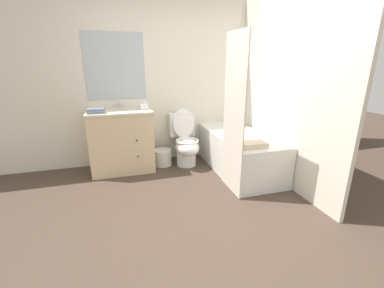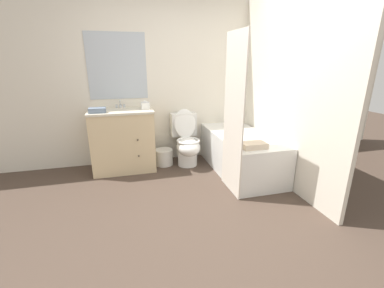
{
  "view_description": "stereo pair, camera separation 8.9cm",
  "coord_description": "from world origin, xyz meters",
  "px_view_note": "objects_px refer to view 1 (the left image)",
  "views": [
    {
      "loc": [
        -0.81,
        -2.2,
        1.55
      ],
      "look_at": [
        0.07,
        0.81,
        0.54
      ],
      "focal_mm": 24.0,
      "sensor_mm": 36.0,
      "label": 1
    },
    {
      "loc": [
        -0.73,
        -2.23,
        1.55
      ],
      "look_at": [
        0.07,
        0.81,
        0.54
      ],
      "focal_mm": 24.0,
      "sensor_mm": 36.0,
      "label": 2
    }
  ],
  "objects_px": {
    "sink_faucet": "(119,105)",
    "bathtub": "(239,152)",
    "vanity_cabinet": "(122,140)",
    "hand_towel_folded": "(96,111)",
    "wastebasket": "(163,157)",
    "tissue_box": "(144,106)",
    "bath_towel_folded": "(254,145)",
    "toilet": "(185,142)"
  },
  "relations": [
    {
      "from": "hand_towel_folded",
      "to": "toilet",
      "type": "bearing_deg",
      "value": 3.89
    },
    {
      "from": "sink_faucet",
      "to": "hand_towel_folded",
      "type": "height_order",
      "value": "sink_faucet"
    },
    {
      "from": "sink_faucet",
      "to": "tissue_box",
      "type": "relative_size",
      "value": 0.99
    },
    {
      "from": "toilet",
      "to": "hand_towel_folded",
      "type": "height_order",
      "value": "hand_towel_folded"
    },
    {
      "from": "sink_faucet",
      "to": "wastebasket",
      "type": "bearing_deg",
      "value": -17.82
    },
    {
      "from": "tissue_box",
      "to": "hand_towel_folded",
      "type": "xyz_separation_m",
      "value": [
        -0.65,
        -0.13,
        -0.02
      ]
    },
    {
      "from": "bathtub",
      "to": "bath_towel_folded",
      "type": "distance_m",
      "value": 0.68
    },
    {
      "from": "sink_faucet",
      "to": "vanity_cabinet",
      "type": "bearing_deg",
      "value": -90.0
    },
    {
      "from": "wastebasket",
      "to": "bath_towel_folded",
      "type": "relative_size",
      "value": 0.92
    },
    {
      "from": "tissue_box",
      "to": "hand_towel_folded",
      "type": "height_order",
      "value": "tissue_box"
    },
    {
      "from": "tissue_box",
      "to": "sink_faucet",
      "type": "bearing_deg",
      "value": 150.06
    },
    {
      "from": "vanity_cabinet",
      "to": "sink_faucet",
      "type": "xyz_separation_m",
      "value": [
        -0.0,
        0.2,
        0.47
      ]
    },
    {
      "from": "wastebasket",
      "to": "toilet",
      "type": "bearing_deg",
      "value": -9.35
    },
    {
      "from": "sink_faucet",
      "to": "tissue_box",
      "type": "distance_m",
      "value": 0.4
    },
    {
      "from": "vanity_cabinet",
      "to": "hand_towel_folded",
      "type": "relative_size",
      "value": 4.14
    },
    {
      "from": "bath_towel_folded",
      "to": "toilet",
      "type": "bearing_deg",
      "value": 119.11
    },
    {
      "from": "sink_faucet",
      "to": "bathtub",
      "type": "distance_m",
      "value": 1.9
    },
    {
      "from": "sink_faucet",
      "to": "bathtub",
      "type": "xyz_separation_m",
      "value": [
        1.64,
        -0.7,
        -0.65
      ]
    },
    {
      "from": "vanity_cabinet",
      "to": "tissue_box",
      "type": "height_order",
      "value": "tissue_box"
    },
    {
      "from": "hand_towel_folded",
      "to": "wastebasket",
      "type": "bearing_deg",
      "value": 9.13
    },
    {
      "from": "vanity_cabinet",
      "to": "bathtub",
      "type": "distance_m",
      "value": 1.73
    },
    {
      "from": "vanity_cabinet",
      "to": "wastebasket",
      "type": "distance_m",
      "value": 0.68
    },
    {
      "from": "sink_faucet",
      "to": "tissue_box",
      "type": "xyz_separation_m",
      "value": [
        0.35,
        -0.2,
        0.01
      ]
    },
    {
      "from": "toilet",
      "to": "hand_towel_folded",
      "type": "distance_m",
      "value": 1.37
    },
    {
      "from": "tissue_box",
      "to": "wastebasket",
      "type": "bearing_deg",
      "value": 2.37
    },
    {
      "from": "bathtub",
      "to": "hand_towel_folded",
      "type": "distance_m",
      "value": 2.08
    },
    {
      "from": "toilet",
      "to": "tissue_box",
      "type": "relative_size",
      "value": 5.95
    },
    {
      "from": "wastebasket",
      "to": "tissue_box",
      "type": "bearing_deg",
      "value": -177.63
    },
    {
      "from": "toilet",
      "to": "bath_towel_folded",
      "type": "xyz_separation_m",
      "value": [
        0.58,
        -1.04,
        0.23
      ]
    },
    {
      "from": "bath_towel_folded",
      "to": "hand_towel_folded",
      "type": "bearing_deg",
      "value": 152.36
    },
    {
      "from": "bath_towel_folded",
      "to": "sink_faucet",
      "type": "bearing_deg",
      "value": 139.81
    },
    {
      "from": "bathtub",
      "to": "tissue_box",
      "type": "distance_m",
      "value": 1.54
    },
    {
      "from": "vanity_cabinet",
      "to": "hand_towel_folded",
      "type": "bearing_deg",
      "value": -155.19
    },
    {
      "from": "sink_faucet",
      "to": "wastebasket",
      "type": "height_order",
      "value": "sink_faucet"
    },
    {
      "from": "sink_faucet",
      "to": "bath_towel_folded",
      "type": "height_order",
      "value": "sink_faucet"
    },
    {
      "from": "bathtub",
      "to": "bath_towel_folded",
      "type": "xyz_separation_m",
      "value": [
        -0.12,
        -0.59,
        0.31
      ]
    },
    {
      "from": "vanity_cabinet",
      "to": "hand_towel_folded",
      "type": "height_order",
      "value": "hand_towel_folded"
    },
    {
      "from": "vanity_cabinet",
      "to": "toilet",
      "type": "xyz_separation_m",
      "value": [
        0.95,
        -0.05,
        -0.1
      ]
    },
    {
      "from": "hand_towel_folded",
      "to": "bath_towel_folded",
      "type": "height_order",
      "value": "hand_towel_folded"
    },
    {
      "from": "bathtub",
      "to": "tissue_box",
      "type": "height_order",
      "value": "tissue_box"
    },
    {
      "from": "toilet",
      "to": "vanity_cabinet",
      "type": "bearing_deg",
      "value": 176.78
    },
    {
      "from": "hand_towel_folded",
      "to": "tissue_box",
      "type": "bearing_deg",
      "value": 11.63
    }
  ]
}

